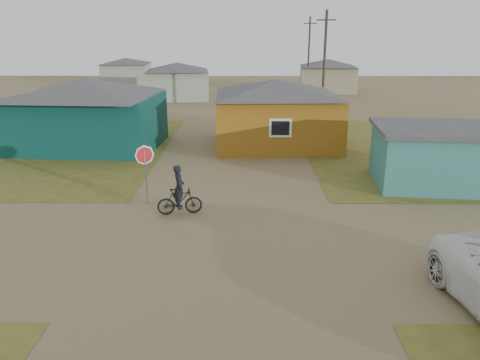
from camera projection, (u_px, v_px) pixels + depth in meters
ground at (226, 248)px, 14.73m from camera, size 120.00×120.00×0.00m
grass_ne at (476, 149)px, 27.03m from camera, size 20.00×18.00×0.00m
house_teal at (87, 112)px, 27.02m from camera, size 8.93×7.08×4.00m
house_yellow at (277, 112)px, 27.45m from camera, size 7.72×6.76×3.90m
shed_turquoise at (448, 156)px, 20.47m from camera, size 6.71×4.93×2.60m
house_pale_west at (178, 80)px, 46.60m from camera, size 7.04×6.15×3.60m
house_beige_east at (328, 75)px, 52.22m from camera, size 6.95×6.05×3.60m
house_pale_north at (126, 71)px, 58.11m from camera, size 6.28×5.81×3.40m
utility_pole_near at (324, 65)px, 34.40m from camera, size 1.40×0.20×8.00m
utility_pole_far at (309, 55)px, 49.64m from camera, size 1.40×0.20×8.00m
stop_sign at (145, 161)px, 18.06m from camera, size 0.77×0.13×2.36m
cyclist at (180, 196)px, 17.29m from camera, size 1.73×0.76×1.89m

